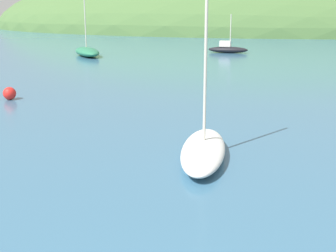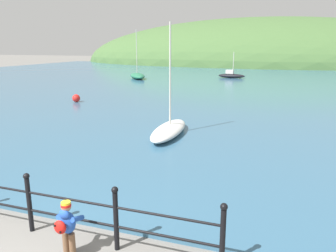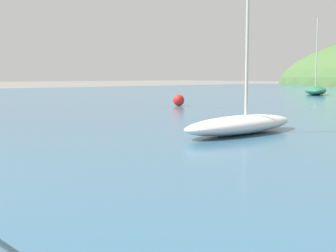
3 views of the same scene
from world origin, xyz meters
name	(u,v)px [view 3 (image 3 of 3)]	position (x,y,z in m)	size (l,w,h in m)	color
boat_nearest_quay	(315,90)	(-10.47, 29.19, 0.41)	(3.41, 4.22, 5.13)	#287551
boat_green_fishing	(241,123)	(0.01, 8.74, 0.33)	(1.19, 3.60, 4.31)	silver
mooring_buoy	(179,100)	(-7.99, 14.25, 0.34)	(0.48, 0.48, 0.48)	red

